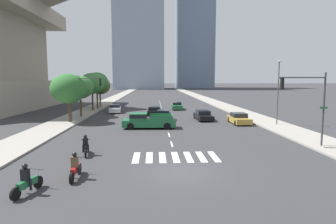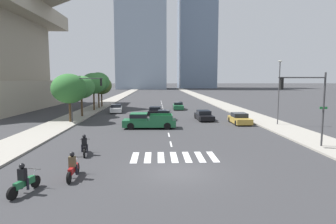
% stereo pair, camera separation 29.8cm
% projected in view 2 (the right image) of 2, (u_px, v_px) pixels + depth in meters
% --- Properties ---
extents(ground_plane, '(800.00, 800.00, 0.00)m').
position_uv_depth(ground_plane, '(177.00, 172.00, 16.52)').
color(ground_plane, '#333335').
extents(sidewalk_east, '(4.00, 260.00, 0.15)m').
position_uv_depth(sidewalk_east, '(240.00, 112.00, 46.81)').
color(sidewalk_east, gray).
rests_on(sidewalk_east, ground).
extents(sidewalk_west, '(4.00, 260.00, 0.15)m').
position_uv_depth(sidewalk_west, '(85.00, 112.00, 45.78)').
color(sidewalk_west, gray).
rests_on(sidewalk_west, ground).
extents(crosswalk_near, '(5.85, 2.78, 0.01)m').
position_uv_depth(crosswalk_near, '(174.00, 157.00, 19.65)').
color(crosswalk_near, silver).
rests_on(crosswalk_near, ground).
extents(lane_divider_center, '(0.14, 50.00, 0.01)m').
position_uv_depth(lane_divider_center, '(164.00, 112.00, 47.45)').
color(lane_divider_center, silver).
rests_on(lane_divider_center, ground).
extents(motorcycle_lead, '(0.70, 2.20, 1.49)m').
position_uv_depth(motorcycle_lead, '(73.00, 168.00, 15.38)').
color(motorcycle_lead, black).
rests_on(motorcycle_lead, ground).
extents(motorcycle_trailing, '(0.87, 2.09, 1.49)m').
position_uv_depth(motorcycle_trailing, '(24.00, 181.00, 13.31)').
color(motorcycle_trailing, black).
rests_on(motorcycle_trailing, ground).
extents(motorcycle_third, '(0.77, 2.15, 1.49)m').
position_uv_depth(motorcycle_third, '(85.00, 147.00, 20.21)').
color(motorcycle_third, black).
rests_on(motorcycle_third, ground).
extents(pickup_truck, '(5.79, 2.21, 1.67)m').
position_uv_depth(pickup_truck, '(147.00, 121.00, 31.26)').
color(pickup_truck, '#1E6038').
rests_on(pickup_truck, ground).
extents(sedan_gold_0, '(1.93, 4.29, 1.31)m').
position_uv_depth(sedan_gold_0, '(240.00, 119.00, 34.43)').
color(sedan_gold_0, '#B28E38').
rests_on(sedan_gold_0, ground).
extents(sedan_white_1, '(2.25, 4.71, 1.35)m').
position_uv_depth(sedan_white_1, '(116.00, 109.00, 46.41)').
color(sedan_white_1, silver).
rests_on(sedan_white_1, ground).
extents(sedan_green_2, '(1.85, 4.70, 1.28)m').
position_uv_depth(sedan_green_2, '(178.00, 106.00, 51.21)').
color(sedan_green_2, '#1E6038').
rests_on(sedan_green_2, ground).
extents(sedan_black_3, '(2.25, 4.46, 1.26)m').
position_uv_depth(sedan_black_3, '(156.00, 111.00, 43.12)').
color(sedan_black_3, black).
rests_on(sedan_black_3, ground).
extents(sedan_black_4, '(2.20, 4.38, 1.33)m').
position_uv_depth(sedan_black_4, '(164.00, 115.00, 37.66)').
color(sedan_black_4, black).
rests_on(sedan_black_4, ground).
extents(sedan_black_5, '(2.05, 4.72, 1.26)m').
position_uv_depth(sedan_black_5, '(204.00, 116.00, 37.65)').
color(sedan_black_5, black).
rests_on(sedan_black_5, ground).
extents(traffic_signal_near, '(3.94, 0.28, 5.73)m').
position_uv_depth(traffic_signal_near, '(307.00, 96.00, 21.84)').
color(traffic_signal_near, '#333335').
rests_on(traffic_signal_near, sidewalk_east).
extents(traffic_signal_far, '(4.14, 0.28, 5.72)m').
position_uv_depth(traffic_signal_far, '(83.00, 90.00, 34.23)').
color(traffic_signal_far, '#333335').
rests_on(traffic_signal_far, sidewalk_west).
extents(street_lamp_east, '(0.50, 0.24, 7.37)m').
position_uv_depth(street_lamp_east, '(279.00, 87.00, 32.74)').
color(street_lamp_east, '#3F3F42').
rests_on(street_lamp_east, sidewalk_east).
extents(street_tree_nearest, '(4.26, 4.26, 5.90)m').
position_uv_depth(street_tree_nearest, '(69.00, 89.00, 34.70)').
color(street_tree_nearest, '#4C3823').
rests_on(street_tree_nearest, sidewalk_west).
extents(street_tree_second, '(3.81, 3.81, 5.73)m').
position_uv_depth(street_tree_second, '(81.00, 87.00, 40.27)').
color(street_tree_second, '#4C3823').
rests_on(street_tree_second, sidewalk_west).
extents(street_tree_third, '(4.16, 4.16, 6.31)m').
position_uv_depth(street_tree_third, '(93.00, 83.00, 48.14)').
color(street_tree_third, '#4C3823').
rests_on(street_tree_third, sidewalk_west).
extents(street_tree_fourth, '(4.11, 4.11, 6.50)m').
position_uv_depth(street_tree_fourth, '(98.00, 82.00, 52.20)').
color(street_tree_fourth, '#4C3823').
rests_on(street_tree_fourth, sidewalk_west).
extents(street_tree_fifth, '(4.00, 4.00, 5.74)m').
position_uv_depth(street_tree_fifth, '(101.00, 86.00, 55.10)').
color(street_tree_fifth, '#4C3823').
rests_on(street_tree_fifth, sidewalk_west).
extents(office_tower_left_skyline, '(27.67, 27.46, 95.32)m').
position_uv_depth(office_tower_left_skyline, '(141.00, 6.00, 162.18)').
color(office_tower_left_skyline, '#8C9EB2').
rests_on(office_tower_left_skyline, ground).
extents(office_tower_center_skyline, '(22.55, 23.80, 88.98)m').
position_uv_depth(office_tower_center_skyline, '(197.00, 24.00, 179.16)').
color(office_tower_center_skyline, slate).
rests_on(office_tower_center_skyline, ground).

